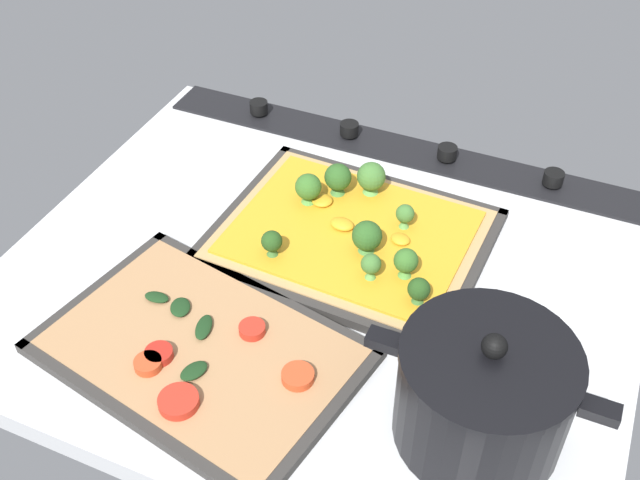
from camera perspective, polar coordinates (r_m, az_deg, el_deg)
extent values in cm
cube|color=silver|center=(94.53, -0.02, -3.15)|extent=(75.52, 63.76, 3.00)
cube|color=black|center=(113.86, 5.73, 6.86)|extent=(72.50, 7.00, 0.80)
cylinder|color=black|center=(110.02, 17.00, 4.45)|extent=(2.80, 2.80, 1.80)
cylinder|color=black|center=(111.59, 9.45, 6.46)|extent=(2.80, 2.80, 1.80)
cylinder|color=black|center=(115.14, 2.19, 8.28)|extent=(2.80, 2.80, 1.80)
cylinder|color=black|center=(120.49, -4.59, 9.85)|extent=(2.80, 2.80, 1.80)
cube|color=#33302D|center=(97.61, 2.29, -0.02)|extent=(34.64, 28.28, 0.50)
cube|color=#33302D|center=(106.58, 5.13, 4.30)|extent=(33.56, 2.62, 1.30)
cube|color=#33302D|center=(89.00, -1.11, -4.80)|extent=(33.56, 2.62, 1.30)
cube|color=#33302D|center=(93.94, 11.33, -2.72)|extent=(2.33, 26.92, 1.30)
cube|color=#33302D|center=(103.19, -5.93, 2.77)|extent=(2.33, 26.92, 1.30)
cube|color=tan|center=(97.11, 2.30, 0.31)|extent=(32.14, 25.78, 1.00)
cube|color=gold|center=(96.65, 2.31, 0.62)|extent=(29.55, 23.23, 0.40)
cone|color=#427635|center=(92.98, -3.58, -0.79)|extent=(1.43, 1.43, 1.17)
sphere|color=#264C1C|center=(91.93, -3.62, -0.08)|extent=(2.60, 2.60, 2.60)
cone|color=#68AD54|center=(97.18, 6.29, 1.28)|extent=(1.31, 1.31, 1.26)
sphere|color=#427533|center=(96.20, 6.36, 1.97)|extent=(2.38, 2.38, 2.38)
cone|color=#5B9F46|center=(90.63, 6.34, -2.33)|extent=(1.61, 1.61, 1.32)
sphere|color=#386B28|center=(89.42, 6.42, -1.53)|extent=(2.93, 2.93, 2.93)
cone|color=#4D8B3F|center=(93.49, 3.48, -0.55)|extent=(2.04, 2.04, 1.04)
sphere|color=#2D5B23|center=(92.21, 3.52, 0.32)|extent=(3.70, 3.70, 3.70)
cone|color=#427635|center=(87.95, 7.29, -4.31)|extent=(1.44, 1.44, 0.99)
sphere|color=#264C1C|center=(86.89, 7.38, -3.64)|extent=(2.63, 2.63, 2.63)
cone|color=#4D8B3F|center=(101.94, 1.32, 3.82)|extent=(1.98, 1.98, 1.30)
sphere|color=#2D5B23|center=(100.71, 1.34, 4.72)|extent=(3.59, 3.59, 3.59)
cone|color=#5B9F46|center=(100.49, -0.87, 3.14)|extent=(1.91, 1.91, 1.20)
sphere|color=#386B28|center=(99.31, -0.88, 4.00)|extent=(3.47, 3.47, 3.47)
cone|color=#68AD54|center=(102.27, 3.79, 3.85)|extent=(2.10, 2.10, 1.22)
sphere|color=#427533|center=(101.03, 3.84, 4.76)|extent=(3.81, 3.81, 3.81)
cone|color=#68AD54|center=(89.90, 3.73, -2.59)|extent=(1.34, 1.34, 1.27)
sphere|color=#427533|center=(88.82, 3.77, -1.88)|extent=(2.43, 2.43, 2.43)
ellipsoid|color=gold|center=(100.41, 0.16, 2.97)|extent=(3.70, 3.67, 0.97)
ellipsoid|color=gold|center=(96.66, 1.74, 1.17)|extent=(3.36, 2.66, 1.09)
ellipsoid|color=gold|center=(95.18, 6.01, 0.07)|extent=(2.98, 2.70, 0.88)
cube|color=#33302D|center=(85.68, -8.83, -8.31)|extent=(37.54, 28.80, 0.50)
cube|color=#33302D|center=(90.55, -4.38, -3.92)|extent=(33.37, 7.73, 1.30)
cube|color=#33302D|center=(81.29, -13.96, -12.79)|extent=(33.37, 7.73, 1.30)
cube|color=#33302D|center=(78.76, 0.29, -13.43)|extent=(5.58, 22.48, 1.30)
cube|color=#33302D|center=(94.36, -16.28, -3.58)|extent=(5.58, 22.48, 1.30)
cube|color=#AC7F53|center=(85.15, -8.88, -8.01)|extent=(34.72, 25.98, 0.90)
cylinder|color=red|center=(85.06, -5.08, -6.63)|extent=(2.96, 2.96, 1.00)
cylinder|color=#B22319|center=(84.22, -11.91, -8.31)|extent=(3.05, 3.05, 1.00)
cylinder|color=#D14723|center=(83.60, -12.69, -8.99)|extent=(2.98, 2.98, 1.00)
cylinder|color=red|center=(79.96, -10.49, -11.74)|extent=(4.19, 4.19, 1.00)
cylinder|color=#D14723|center=(80.63, -1.66, -10.10)|extent=(3.46, 3.46, 1.00)
ellipsoid|color=#193819|center=(90.14, -12.07, -4.19)|extent=(3.08, 1.91, 0.60)
ellipsoid|color=#193819|center=(86.03, -8.65, -6.44)|extent=(2.68, 4.05, 0.60)
ellipsoid|color=#193819|center=(82.22, -9.38, -9.60)|extent=(3.10, 3.74, 0.60)
ellipsoid|color=#193819|center=(88.52, -10.37, -4.94)|extent=(3.46, 3.75, 0.60)
cylinder|color=black|center=(76.25, 12.02, -11.35)|extent=(16.65, 16.65, 10.84)
cylinder|color=black|center=(71.75, 12.67, -8.56)|extent=(16.99, 16.99, 0.80)
sphere|color=black|center=(70.55, 12.86, -7.73)|extent=(2.40, 2.40, 2.40)
cube|color=black|center=(73.77, 20.13, -11.83)|extent=(3.60, 2.00, 1.20)
cube|color=black|center=(74.70, 4.86, -7.48)|extent=(3.60, 2.00, 1.20)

